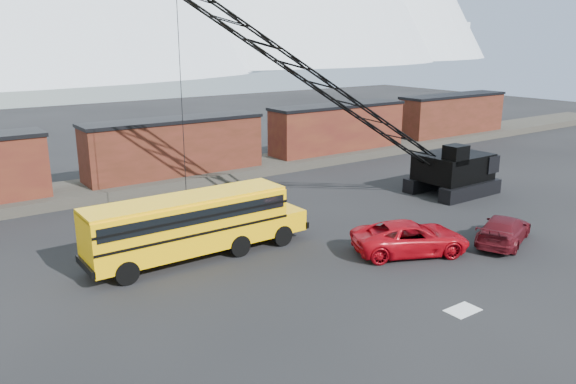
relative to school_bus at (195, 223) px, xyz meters
The scene contains 10 objects.
ground 9.49m from the school_bus, 52.65° to the right, with size 160.00×160.00×0.00m, color black.
gravel_berm 15.71m from the school_bus, 68.81° to the left, with size 120.00×5.00×0.70m, color #413D36.
boxcar_mid 15.68m from the school_bus, 68.81° to the left, with size 13.70×3.10×4.17m.
boxcar_east_near 26.13m from the school_bus, 33.97° to the left, with size 13.70×3.10×4.17m.
boxcar_east_far 40.40m from the school_bus, 21.18° to the left, with size 13.70×3.10×4.17m.
snow_patch 13.09m from the school_bus, 61.65° to the right, with size 1.40×0.90×0.02m, color silver.
school_bus is the anchor object (origin of this frame).
red_pickup 10.87m from the school_bus, 32.53° to the right, with size 2.73×5.91×1.64m, color #B10814.
maroon_suv 16.25m from the school_bus, 28.29° to the right, with size 2.08×5.12×1.49m, color #500E15.
crawler_crane 12.05m from the school_bus, 12.25° to the left, with size 22.07×5.99×13.72m.
Camera 1 is at (-17.12, -16.61, 10.57)m, focal length 35.00 mm.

